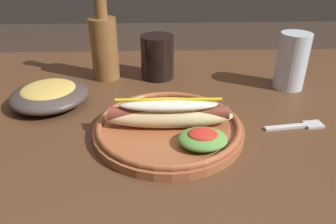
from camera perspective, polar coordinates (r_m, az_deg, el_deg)
name	(u,v)px	position (r m, az deg, el deg)	size (l,w,h in m)	color
dining_table	(195,158)	(0.73, 4.86, -8.11)	(1.25, 0.92, 0.74)	#51331E
hot_dog_plate	(170,125)	(0.61, 0.41, -2.23)	(0.29, 0.29, 0.08)	#9E5633
fork	(299,126)	(0.69, 22.06, -2.28)	(0.12, 0.03, 0.00)	silver
soda_cup	(157,57)	(0.86, -1.89, 9.69)	(0.09, 0.09, 0.11)	black
water_cup	(292,61)	(0.85, 21.01, 8.38)	(0.07, 0.07, 0.14)	silver
glass_bottle	(104,45)	(0.86, -11.20, 11.58)	(0.07, 0.07, 0.24)	brown
side_bowl	(49,94)	(0.77, -20.19, 2.96)	(0.17, 0.17, 0.05)	#423833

